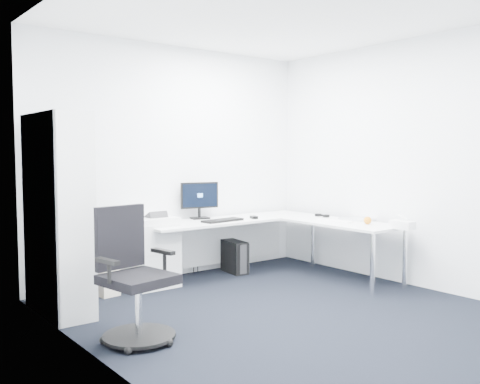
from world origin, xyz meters
TOP-DOWN VIEW (x-y plane):
  - ground at (0.00, 0.00)m, footprint 4.20×4.20m
  - ceiling at (0.00, 0.00)m, footprint 4.20×4.20m
  - wall_back at (0.00, 2.10)m, footprint 3.60×0.02m
  - wall_left at (-1.80, 0.00)m, footprint 0.02×4.20m
  - wall_right at (1.80, 0.00)m, footprint 0.02×4.20m
  - l_desk at (0.55, 1.40)m, footprint 2.30×1.29m
  - drawer_pedestal at (-0.50, 1.87)m, footprint 0.50×0.62m
  - bookshelf at (-1.62, 1.45)m, footprint 0.35×0.91m
  - task_chair at (-1.41, 0.32)m, footprint 0.68×0.68m
  - black_pc_tower at (0.63, 1.78)m, footprint 0.23×0.42m
  - beige_pc_tower at (-1.05, 1.86)m, footprint 0.25×0.46m
  - power_strip at (0.80, 2.08)m, footprint 0.36×0.13m
  - monitor at (0.25, 1.96)m, footprint 0.49×0.24m
  - black_keyboard at (0.32, 1.59)m, footprint 0.52×0.22m
  - mouse at (0.76, 1.57)m, footprint 0.09×0.12m
  - desk_phone at (-0.45, 1.78)m, footprint 0.21×0.21m
  - laptop at (1.66, 0.74)m, footprint 0.38×0.37m
  - white_keyboard at (1.32, 0.80)m, footprint 0.20×0.46m
  - headphones at (1.56, 1.20)m, footprint 0.13×0.20m
  - orange_fruit at (1.44, 0.41)m, footprint 0.09×0.09m
  - tissue_box at (1.42, -0.05)m, footprint 0.13×0.25m

SIDE VIEW (x-z plane):
  - ground at x=0.00m, z-range 0.00..0.00m
  - power_strip at x=0.80m, z-range 0.00..0.04m
  - black_pc_tower at x=0.63m, z-range 0.00..0.39m
  - beige_pc_tower at x=-1.05m, z-range 0.00..0.41m
  - l_desk at x=0.55m, z-range 0.00..0.67m
  - drawer_pedestal at x=-0.50m, z-range 0.00..0.76m
  - task_chair at x=-1.41m, z-range 0.00..1.04m
  - white_keyboard at x=1.32m, z-range 0.67..0.69m
  - black_keyboard at x=0.32m, z-range 0.67..0.70m
  - mouse at x=0.76m, z-range 0.67..0.71m
  - headphones at x=1.56m, z-range 0.67..0.72m
  - tissue_box at x=1.42m, z-range 0.67..0.76m
  - orange_fruit at x=1.44m, z-range 0.67..0.76m
  - desk_phone at x=-0.45m, z-range 0.67..0.82m
  - laptop at x=1.66m, z-range 0.67..0.93m
  - monitor at x=0.25m, z-range 0.67..1.12m
  - bookshelf at x=-1.62m, z-range 0.00..1.81m
  - wall_back at x=0.00m, z-range 0.00..2.70m
  - wall_left at x=-1.80m, z-range 0.00..2.70m
  - wall_right at x=1.80m, z-range 0.00..2.70m
  - ceiling at x=0.00m, z-range 2.70..2.70m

